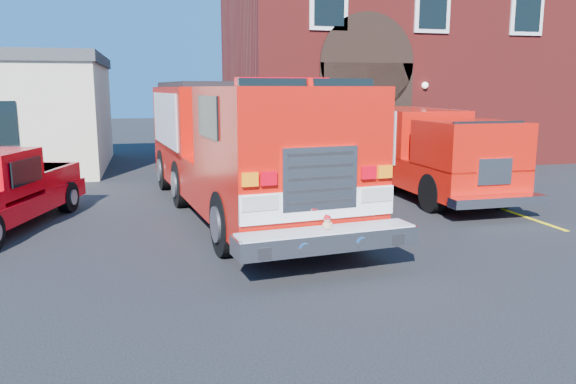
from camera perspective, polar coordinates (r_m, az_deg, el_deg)
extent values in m
plane|color=black|center=(11.29, -1.47, -5.41)|extent=(100.00, 100.00, 0.00)
cube|color=yellow|center=(14.91, 22.82, -2.30)|extent=(0.12, 3.00, 0.01)
cube|color=yellow|center=(17.35, 16.94, -0.21)|extent=(0.12, 3.00, 0.01)
cube|color=yellow|center=(19.94, 12.55, 1.34)|extent=(0.12, 3.00, 0.01)
cube|color=maroon|center=(27.10, 11.04, 12.24)|extent=(15.00, 10.00, 8.00)
cube|color=black|center=(21.12, 7.92, 7.45)|extent=(3.60, 0.12, 4.00)
cylinder|color=black|center=(21.11, 8.06, 12.87)|extent=(3.60, 0.12, 3.60)
cube|color=black|center=(20.76, 4.18, 18.53)|extent=(1.40, 0.10, 1.80)
cube|color=black|center=(22.31, 14.49, 17.68)|extent=(1.40, 0.10, 1.80)
cube|color=black|center=(24.42, 23.14, 16.54)|extent=(1.40, 0.10, 1.80)
cylinder|color=black|center=(10.51, -6.24, -3.21)|extent=(0.53, 1.27, 1.23)
cylinder|color=black|center=(11.35, 5.88, -2.18)|extent=(0.53, 1.27, 1.23)
cube|color=red|center=(14.15, -5.05, 1.75)|extent=(3.93, 10.31, 1.01)
cube|color=red|center=(16.50, -7.54, 7.43)|extent=(3.34, 5.20, 1.79)
cube|color=red|center=(10.93, -0.57, 6.27)|extent=(3.19, 3.87, 1.68)
cube|color=black|center=(9.60, 2.31, 8.35)|extent=(2.45, 0.37, 1.05)
cube|color=#C70011|center=(10.90, -0.57, 11.14)|extent=(1.82, 0.58, 0.16)
cube|color=white|center=(9.42, 3.21, -1.30)|extent=(2.78, 0.39, 0.49)
cube|color=silver|center=(9.32, 3.27, 1.37)|extent=(1.34, 0.22, 1.05)
cube|color=silver|center=(9.26, 3.96, -4.85)|extent=(3.18, 0.97, 0.31)
cube|color=#B7B7BF|center=(16.24, -12.42, 7.23)|extent=(0.51, 4.00, 1.45)
cube|color=#B7B7BF|center=(16.87, -2.84, 7.58)|extent=(0.51, 4.00, 1.45)
sphere|color=#E1BA8B|center=(9.20, 3.98, -3.42)|extent=(0.16, 0.16, 0.14)
sphere|color=#E1BA8B|center=(9.17, 4.00, -2.79)|extent=(0.13, 0.13, 0.12)
sphere|color=#E1BA8B|center=(9.16, 3.72, -2.55)|extent=(0.05, 0.05, 0.04)
sphere|color=#E1BA8B|center=(9.19, 4.22, -2.50)|extent=(0.05, 0.05, 0.04)
ellipsoid|color=red|center=(9.17, 3.99, -2.57)|extent=(0.13, 0.13, 0.07)
cylinder|color=red|center=(9.16, 4.02, -2.69)|extent=(0.15, 0.15, 0.01)
cube|color=#B5010B|center=(15.29, -24.88, 1.33)|extent=(2.27, 2.44, 0.53)
cylinder|color=black|center=(14.58, 14.49, -0.11)|extent=(0.32, 0.99, 0.98)
cylinder|color=black|center=(15.62, 20.83, 0.22)|extent=(0.32, 0.99, 0.98)
cube|color=red|center=(17.18, 13.40, 2.41)|extent=(2.29, 7.17, 0.81)
cube|color=red|center=(18.26, 11.58, 6.20)|extent=(2.27, 4.49, 1.34)
cube|color=red|center=(14.92, 18.03, 4.63)|extent=(2.25, 2.16, 1.16)
cube|color=#B7B7BF|center=(17.80, 8.29, 5.91)|extent=(0.06, 3.76, 1.52)
cube|color=#B7B7BF|center=(18.79, 14.69, 5.91)|extent=(0.06, 3.76, 1.52)
cube|color=silver|center=(14.02, 20.56, -0.88)|extent=(2.42, 0.42, 0.22)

